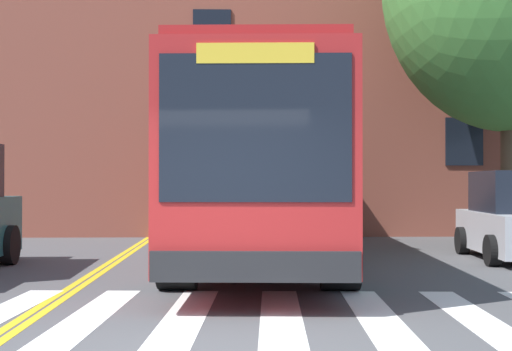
{
  "coord_description": "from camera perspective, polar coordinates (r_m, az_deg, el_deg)",
  "views": [
    {
      "loc": [
        0.38,
        -6.44,
        1.59
      ],
      "look_at": [
        0.77,
        6.71,
        1.71
      ],
      "focal_mm": 50.0,
      "sensor_mm": 36.0,
      "label": 1
    }
  ],
  "objects": [
    {
      "name": "car_black_behind_bus",
      "position": [
        24.37,
        -1.18,
        -2.3
      ],
      "size": [
        2.26,
        4.76,
        1.85
      ],
      "color": "black",
      "rests_on": "ground"
    },
    {
      "name": "traffic_light_overhead",
      "position": [
        16.47,
        0.94,
        6.0
      ],
      "size": [
        0.48,
        2.71,
        5.32
      ],
      "color": "#28282D",
      "rests_on": "ground"
    },
    {
      "name": "city_bus",
      "position": [
        14.14,
        0.48,
        0.79
      ],
      "size": [
        3.33,
        11.88,
        3.49
      ],
      "color": "#B22323",
      "rests_on": "ground"
    },
    {
      "name": "lane_line_yellow_inner",
      "position": [
        22.7,
        -8.02,
        -4.54
      ],
      "size": [
        0.12,
        36.0,
        0.01
      ],
      "primitive_type": "cube",
      "color": "gold",
      "rests_on": "ground"
    },
    {
      "name": "crosswalk",
      "position": [
        8.73,
        -9.41,
        -10.99
      ],
      "size": [
        15.4,
        4.61,
        0.01
      ],
      "color": "white",
      "rests_on": "ground"
    },
    {
      "name": "building_facade",
      "position": [
        24.22,
        -3.28,
        8.89
      ],
      "size": [
        36.75,
        6.77,
        11.11
      ],
      "color": "brown",
      "rests_on": "ground"
    },
    {
      "name": "lane_line_yellow_outer",
      "position": [
        22.69,
        -7.62,
        -4.55
      ],
      "size": [
        0.12,
        36.0,
        0.01
      ],
      "primitive_type": "cube",
      "color": "gold",
      "rests_on": "ground"
    }
  ]
}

